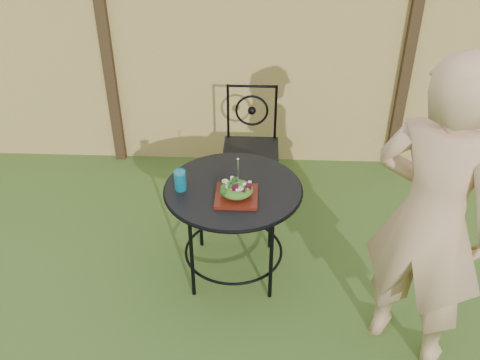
{
  "coord_description": "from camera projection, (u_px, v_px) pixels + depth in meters",
  "views": [
    {
      "loc": [
        0.06,
        -2.29,
        2.7
      ],
      "look_at": [
        -0.07,
        0.66,
        0.75
      ],
      "focal_mm": 40.0,
      "sensor_mm": 36.0,
      "label": 1
    }
  ],
  "objects": [
    {
      "name": "patio_table",
      "position": [
        233.0,
        204.0,
        3.59
      ],
      "size": [
        0.92,
        0.92,
        0.72
      ],
      "color": "black",
      "rests_on": "ground"
    },
    {
      "name": "ground",
      "position": [
        247.0,
        335.0,
        3.4
      ],
      "size": [
        60.0,
        60.0,
        0.0
      ],
      "primitive_type": "plane",
      "color": "#254716",
      "rests_on": "ground"
    },
    {
      "name": "diner",
      "position": [
        430.0,
        221.0,
        2.85
      ],
      "size": [
        0.83,
        0.78,
        1.9
      ],
      "primitive_type": "imported",
      "rotation": [
        0.0,
        0.0,
        2.5
      ],
      "color": "tan",
      "rests_on": "ground"
    },
    {
      "name": "patio_chair",
      "position": [
        251.0,
        142.0,
        4.47
      ],
      "size": [
        0.46,
        0.46,
        0.95
      ],
      "color": "black",
      "rests_on": "ground"
    },
    {
      "name": "salad",
      "position": [
        236.0,
        190.0,
        3.38
      ],
      "size": [
        0.21,
        0.21,
        0.08
      ],
      "primitive_type": "ellipsoid",
      "color": "#235614",
      "rests_on": "salad_plate"
    },
    {
      "name": "fence",
      "position": [
        256.0,
        66.0,
        4.71
      ],
      "size": [
        8.0,
        0.12,
        1.9
      ],
      "color": "#DEC36E",
      "rests_on": "ground"
    },
    {
      "name": "fork",
      "position": [
        238.0,
        172.0,
        3.31
      ],
      "size": [
        0.01,
        0.01,
        0.18
      ],
      "primitive_type": "cylinder",
      "color": "silver",
      "rests_on": "salad"
    },
    {
      "name": "drinking_glass",
      "position": [
        180.0,
        180.0,
        3.46
      ],
      "size": [
        0.08,
        0.08,
        0.14
      ],
      "primitive_type": "cylinder",
      "color": "#0A697E",
      "rests_on": "patio_table"
    },
    {
      "name": "salad_plate",
      "position": [
        236.0,
        196.0,
        3.41
      ],
      "size": [
        0.27,
        0.27,
        0.02
      ],
      "primitive_type": "cube",
      "color": "#3F0E09",
      "rests_on": "patio_table"
    }
  ]
}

